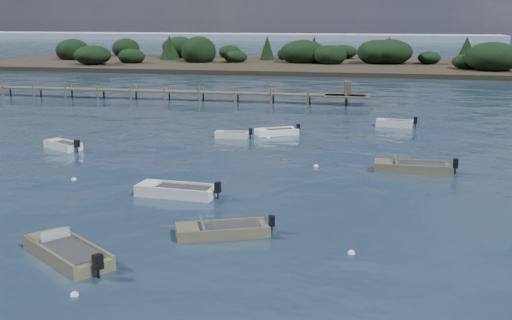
% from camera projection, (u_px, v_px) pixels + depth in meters
% --- Properties ---
extents(ground, '(400.00, 400.00, 0.00)m').
position_uv_depth(ground, '(323.00, 92.00, 84.80)').
color(ground, '#152332').
rests_on(ground, ground).
extents(dinghy_extra_a, '(3.84, 3.08, 1.04)m').
position_uv_depth(dinghy_extra_a, '(276.00, 133.00, 54.58)').
color(dinghy_extra_a, white).
rests_on(dinghy_extra_a, ground).
extents(dinghy_near_olive, '(4.99, 4.37, 1.28)m').
position_uv_depth(dinghy_near_olive, '(67.00, 255.00, 26.84)').
color(dinghy_near_olive, '#6D6748').
rests_on(dinghy_near_olive, ground).
extents(dinghy_mid_white_a, '(4.60, 3.09, 1.07)m').
position_uv_depth(dinghy_mid_white_a, '(222.00, 232.00, 29.71)').
color(dinghy_mid_white_a, '#6D6748').
rests_on(dinghy_mid_white_a, ground).
extents(tender_far_grey, '(3.57, 2.71, 1.17)m').
position_uv_depth(tender_far_grey, '(63.00, 147.00, 48.77)').
color(tender_far_grey, silver).
rests_on(tender_far_grey, ground).
extents(tender_far_grey_b, '(3.68, 1.57, 1.25)m').
position_uv_depth(tender_far_grey_b, '(394.00, 125.00, 58.42)').
color(tender_far_grey_b, silver).
rests_on(tender_far_grey_b, ground).
extents(dinghy_mid_grey, '(4.91, 2.04, 1.23)m').
position_uv_depth(dinghy_mid_grey, '(176.00, 193.00, 36.19)').
color(dinghy_mid_grey, silver).
rests_on(dinghy_mid_grey, ground).
extents(tender_far_white, '(3.13, 1.36, 1.06)m').
position_uv_depth(tender_far_white, '(232.00, 136.00, 53.10)').
color(tender_far_white, silver).
rests_on(tender_far_white, ground).
extents(dinghy_mid_white_b, '(5.26, 1.87, 1.31)m').
position_uv_depth(dinghy_mid_white_b, '(412.00, 169.00, 41.68)').
color(dinghy_mid_white_b, '#6D6748').
rests_on(dinghy_mid_white_b, ground).
extents(buoy_a, '(0.32, 0.32, 0.32)m').
position_uv_depth(buoy_a, '(75.00, 296.00, 23.35)').
color(buoy_a, silver).
rests_on(buoy_a, ground).
extents(buoy_b, '(0.32, 0.32, 0.32)m').
position_uv_depth(buoy_b, '(351.00, 254.00, 27.45)').
color(buoy_b, silver).
rests_on(buoy_b, ground).
extents(buoy_c, '(0.32, 0.32, 0.32)m').
position_uv_depth(buoy_c, '(74.00, 180.00, 39.64)').
color(buoy_c, silver).
rests_on(buoy_c, ground).
extents(buoy_e, '(0.32, 0.32, 0.32)m').
position_uv_depth(buoy_e, '(268.00, 138.00, 52.97)').
color(buoy_e, silver).
rests_on(buoy_e, ground).
extents(buoy_extra_a, '(0.32, 0.32, 0.32)m').
position_uv_depth(buoy_extra_a, '(316.00, 167.00, 43.14)').
color(buoy_extra_a, silver).
rests_on(buoy_extra_a, ground).
extents(jetty, '(64.50, 3.20, 3.40)m').
position_uv_depth(jetty, '(133.00, 91.00, 77.42)').
color(jetty, brown).
rests_on(jetty, ground).
extents(far_headland, '(190.00, 40.00, 5.80)m').
position_uv_depth(far_headland, '(482.00, 59.00, 117.60)').
color(far_headland, black).
rests_on(far_headland, ground).
extents(distant_haze, '(280.00, 20.00, 2.40)m').
position_uv_depth(distant_haze, '(148.00, 39.00, 264.92)').
color(distant_haze, '#909FB2').
rests_on(distant_haze, ground).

